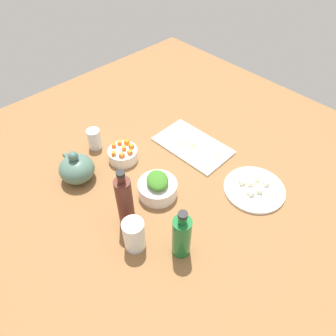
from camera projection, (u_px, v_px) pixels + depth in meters
tabletop at (168, 179)px, 132.76cm from camera, size 190.00×190.00×3.00cm
cutting_board at (193, 146)px, 144.18cm from camera, size 34.61×21.38×1.00cm
plate_tofu at (254, 189)px, 126.03cm from camera, size 24.20×24.20×1.20cm
bowl_greens at (158, 189)px, 123.10cm from camera, size 15.21×15.21×5.96cm
bowl_carrots at (123, 155)px, 136.98cm from camera, size 12.72×12.72×5.25cm
teapot at (77, 168)px, 127.02cm from camera, size 16.00×14.09×14.46cm
bottle_0 at (182, 236)px, 101.40cm from camera, size 6.24×6.24×21.27cm
bottle_1 at (125, 202)px, 107.79cm from camera, size 5.70×5.70×26.39cm
drinking_glass_0 at (134, 235)px, 104.86cm from camera, size 7.40×7.40×12.71cm
drinking_glass_1 at (94, 139)px, 140.99cm from camera, size 5.88×5.88×9.43cm
carrot_cube_0 at (114, 153)px, 132.36cm from camera, size 2.42×2.42×1.80cm
carrot_cube_1 at (114, 145)px, 135.86cm from camera, size 2.52×2.52×1.80cm
carrot_cube_2 at (120, 143)px, 137.08cm from camera, size 2.54×2.54×1.80cm
carrot_cube_3 at (124, 148)px, 134.60cm from camera, size 2.54×2.54×1.80cm
carrot_cube_4 at (122, 155)px, 131.57cm from camera, size 2.14×2.14×1.80cm
carrot_cube_5 at (131, 146)px, 135.50cm from camera, size 1.91×1.91×1.80cm
carrot_cube_6 at (130, 152)px, 132.81cm from camera, size 2.03×2.03×1.80cm
carrot_cube_7 at (127, 142)px, 137.29cm from camera, size 2.15×2.15×1.80cm
chopped_greens_mound at (157, 180)px, 119.58cm from camera, size 13.36×12.82×3.80cm
tofu_cube_0 at (251, 183)px, 126.15cm from camera, size 3.01×3.01×2.20cm
tofu_cube_1 at (259, 190)px, 123.47cm from camera, size 3.05×3.05×2.20cm
tofu_cube_2 at (251, 193)px, 122.55cm from camera, size 2.75×2.75×2.20cm
tofu_cube_3 at (257, 178)px, 127.74cm from camera, size 3.06×3.06×2.20cm
tofu_cube_4 at (242, 182)px, 126.50cm from camera, size 2.77×2.77×2.20cm
tofu_cube_5 at (266, 183)px, 126.02cm from camera, size 3.05×3.05×2.20cm
dumpling_0 at (178, 134)px, 147.29cm from camera, size 6.60×6.90×2.60cm
dumpling_1 at (217, 153)px, 138.39cm from camera, size 6.34×6.49×2.26cm
dumpling_2 at (179, 142)px, 143.33cm from camera, size 7.16×7.25×2.54cm
dumpling_3 at (192, 144)px, 142.16cm from camera, size 5.85×5.72×2.78cm
dumpling_4 at (198, 137)px, 145.60cm from camera, size 6.79×6.15×2.58cm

